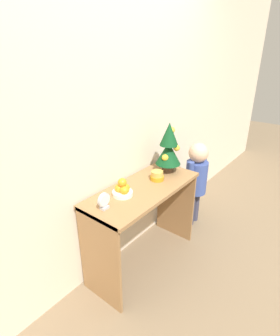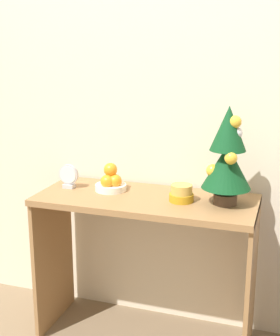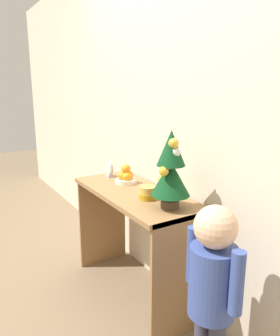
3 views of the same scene
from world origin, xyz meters
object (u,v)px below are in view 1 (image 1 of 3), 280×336
object	(u,v)px
mini_tree	(169,147)
singing_bowl	(157,176)
fruit_bowl	(123,190)
desk_clock	(104,201)
child_figure	(196,175)

from	to	relation	value
mini_tree	singing_bowl	xyz separation A→B (m)	(-0.20, -0.02, -0.19)
fruit_bowl	desk_clock	world-z (taller)	fruit_bowl
desk_clock	child_figure	distance (m)	1.25
singing_bowl	desk_clock	xyz separation A→B (m)	(-0.59, 0.03, 0.02)
desk_clock	child_figure	xyz separation A→B (m)	(1.23, -0.08, -0.24)
child_figure	mini_tree	bearing A→B (deg)	170.23
mini_tree	child_figure	bearing A→B (deg)	-9.77
fruit_bowl	singing_bowl	distance (m)	0.37
mini_tree	desk_clock	bearing A→B (deg)	179.69
fruit_bowl	child_figure	distance (m)	1.04
fruit_bowl	singing_bowl	bearing A→B (deg)	-8.09
singing_bowl	child_figure	bearing A→B (deg)	-4.82
mini_tree	desk_clock	xyz separation A→B (m)	(-0.78, 0.00, -0.17)
mini_tree	fruit_bowl	world-z (taller)	mini_tree
mini_tree	child_figure	world-z (taller)	mini_tree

